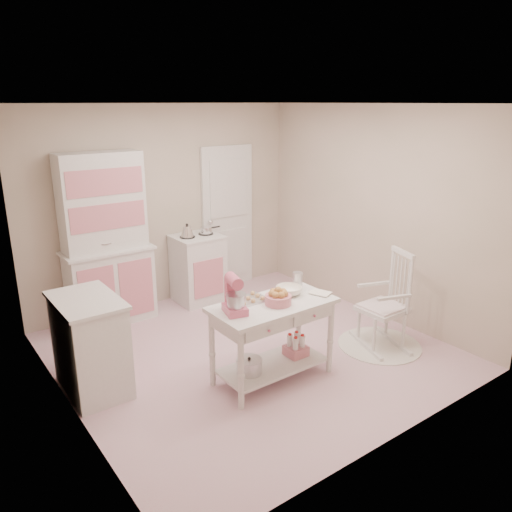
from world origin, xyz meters
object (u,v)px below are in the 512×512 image
(bread_basket, at_px, (278,300))
(hutch, at_px, (106,240))
(stand_mixer, at_px, (235,295))
(rocking_chair, at_px, (383,300))
(base_cabinet, at_px, (90,345))
(work_table, at_px, (273,341))
(stove, at_px, (198,268))

(bread_basket, bearing_deg, hutch, 108.78)
(stand_mixer, bearing_deg, rocking_chair, 9.03)
(hutch, bearing_deg, base_cabinet, -117.36)
(hutch, distance_m, rocking_chair, 3.28)
(base_cabinet, relative_size, stand_mixer, 2.71)
(work_table, bearing_deg, hutch, 108.71)
(stand_mixer, height_order, bread_basket, stand_mixer)
(hutch, distance_m, base_cabinet, 1.67)
(stand_mixer, bearing_deg, work_table, 12.38)
(rocking_chair, xyz_separation_m, stand_mixer, (-1.81, 0.19, 0.42))
(hutch, relative_size, bread_basket, 8.32)
(base_cabinet, bearing_deg, hutch, 62.64)
(hutch, bearing_deg, work_table, -71.29)
(stove, height_order, bread_basket, stove)
(hutch, distance_m, stove, 1.33)
(stove, distance_m, rocking_chair, 2.56)
(stove, distance_m, bread_basket, 2.32)
(hutch, height_order, work_table, hutch)
(stove, bearing_deg, bread_basket, -100.56)
(stand_mixer, distance_m, bread_basket, 0.46)
(stand_mixer, bearing_deg, bread_basket, 6.07)
(stove, relative_size, work_table, 0.77)
(base_cabinet, xyz_separation_m, work_table, (1.48, -0.86, -0.06))
(work_table, height_order, stand_mixer, stand_mixer)
(rocking_chair, relative_size, stand_mixer, 3.24)
(hutch, xyz_separation_m, bread_basket, (0.78, -2.30, -0.19))
(stand_mixer, bearing_deg, base_cabinet, 156.89)
(rocking_chair, bearing_deg, work_table, -168.16)
(base_cabinet, distance_m, work_table, 1.71)
(rocking_chair, xyz_separation_m, work_table, (-1.39, 0.17, -0.15))
(base_cabinet, distance_m, rocking_chair, 3.05)
(rocking_chair, xyz_separation_m, bread_basket, (-1.37, 0.12, 0.30))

